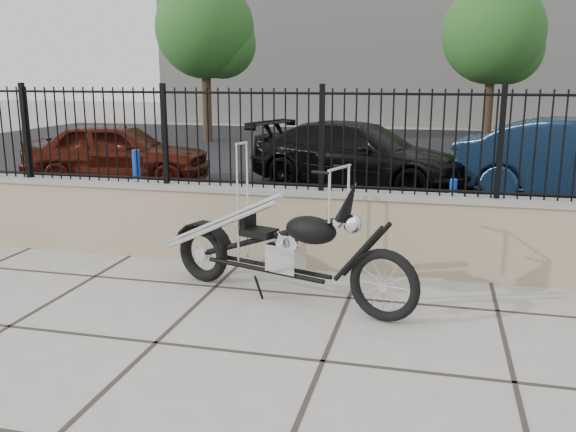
# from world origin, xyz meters

# --- Properties ---
(ground_plane) EXTENTS (90.00, 90.00, 0.00)m
(ground_plane) POSITION_xyz_m (0.00, 0.00, 0.00)
(ground_plane) COLOR #99968E
(ground_plane) RESTS_ON ground
(parking_lot) EXTENTS (30.00, 30.00, 0.00)m
(parking_lot) POSITION_xyz_m (0.00, 12.50, 0.00)
(parking_lot) COLOR black
(parking_lot) RESTS_ON ground
(retaining_wall) EXTENTS (14.00, 0.36, 0.96)m
(retaining_wall) POSITION_xyz_m (0.00, 2.50, 0.48)
(retaining_wall) COLOR gray
(retaining_wall) RESTS_ON ground_plane
(iron_fence) EXTENTS (14.00, 0.08, 1.20)m
(iron_fence) POSITION_xyz_m (0.00, 2.50, 1.56)
(iron_fence) COLOR black
(iron_fence) RESTS_ON retaining_wall
(background_building) EXTENTS (22.00, 6.00, 8.00)m
(background_building) POSITION_xyz_m (0.00, 26.50, 4.00)
(background_building) COLOR beige
(background_building) RESTS_ON ground_plane
(chopper_motorcycle) EXTENTS (2.78, 1.33, 1.66)m
(chopper_motorcycle) POSITION_xyz_m (0.80, 1.33, 0.83)
(chopper_motorcycle) COLOR black
(chopper_motorcycle) RESTS_ON ground_plane
(car_red) EXTENTS (4.13, 2.16, 1.34)m
(car_red) POSITION_xyz_m (-4.35, 7.28, 0.67)
(car_red) COLOR #3D1108
(car_red) RESTS_ON parking_lot
(car_black) EXTENTS (5.06, 3.29, 1.36)m
(car_black) POSITION_xyz_m (0.77, 7.94, 0.68)
(car_black) COLOR black
(car_black) RESTS_ON parking_lot
(bollard_a) EXTENTS (0.15, 0.15, 1.08)m
(bollard_a) POSITION_xyz_m (-2.60, 4.73, 0.54)
(bollard_a) COLOR blue
(bollard_a) RESTS_ON ground_plane
(bollard_b) EXTENTS (0.12, 0.12, 0.86)m
(bollard_b) POSITION_xyz_m (2.58, 4.28, 0.43)
(bollard_b) COLOR #0B2FB1
(bollard_b) RESTS_ON ground_plane
(tree_left) EXTENTS (3.39, 3.39, 5.73)m
(tree_left) POSITION_xyz_m (-5.67, 15.99, 4.01)
(tree_left) COLOR #382619
(tree_left) RESTS_ON ground_plane
(tree_right) EXTENTS (3.14, 3.14, 5.29)m
(tree_right) POSITION_xyz_m (3.83, 15.99, 3.71)
(tree_right) COLOR #382619
(tree_right) RESTS_ON ground_plane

